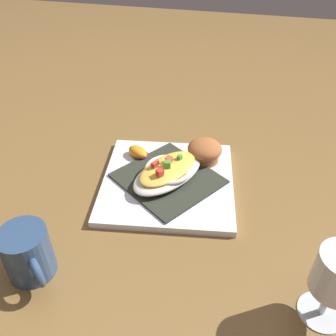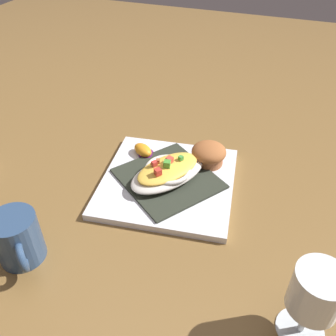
% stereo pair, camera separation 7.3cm
% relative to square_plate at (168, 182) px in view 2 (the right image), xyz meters
% --- Properties ---
extents(ground_plane, '(2.60, 2.60, 0.00)m').
position_rel_square_plate_xyz_m(ground_plane, '(0.00, 0.00, -0.01)').
color(ground_plane, brown).
extents(square_plate, '(0.30, 0.30, 0.01)m').
position_rel_square_plate_xyz_m(square_plate, '(0.00, 0.00, 0.00)').
color(square_plate, white).
rests_on(square_plate, ground_plane).
extents(folded_napkin, '(0.25, 0.25, 0.00)m').
position_rel_square_plate_xyz_m(folded_napkin, '(0.00, 0.00, 0.01)').
color(folded_napkin, '#2C3126').
rests_on(folded_napkin, square_plate).
extents(gratin_dish, '(0.17, 0.20, 0.05)m').
position_rel_square_plate_xyz_m(gratin_dish, '(-0.00, -0.00, 0.03)').
color(gratin_dish, silver).
rests_on(gratin_dish, folded_napkin).
extents(muffin, '(0.08, 0.08, 0.05)m').
position_rel_square_plate_xyz_m(muffin, '(0.06, 0.08, 0.03)').
color(muffin, '#A45F38').
rests_on(muffin, square_plate).
extents(orange_garnish, '(0.07, 0.06, 0.02)m').
position_rel_square_plate_xyz_m(orange_garnish, '(-0.08, 0.06, 0.02)').
color(orange_garnish, '#53145D').
rests_on(orange_garnish, square_plate).
extents(coffee_mug, '(0.09, 0.09, 0.09)m').
position_rel_square_plate_xyz_m(coffee_mug, '(-0.17, -0.26, 0.03)').
color(coffee_mug, navy).
rests_on(coffee_mug, ground_plane).
extents(stemmed_glass, '(0.07, 0.07, 0.13)m').
position_rel_square_plate_xyz_m(stemmed_glass, '(0.29, -0.23, 0.08)').
color(stemmed_glass, white).
rests_on(stemmed_glass, ground_plane).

